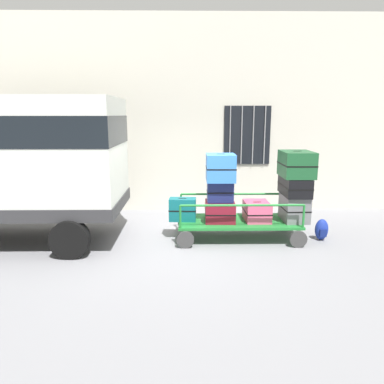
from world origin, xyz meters
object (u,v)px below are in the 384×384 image
(van, at_px, (11,155))
(suitcase_center_bottom, at_px, (257,211))
(luggage_cart, at_px, (238,223))
(suitcase_midright_middle, at_px, (295,186))
(backpack, at_px, (322,230))
(suitcase_midleft_bottom, at_px, (220,211))
(suitcase_midleft_top, at_px, (221,168))
(suitcase_midleft_middle, at_px, (220,192))
(suitcase_midright_bottom, at_px, (294,208))
(suitcase_left_bottom, at_px, (183,209))
(suitcase_midright_top, at_px, (297,164))

(van, xyz_separation_m, suitcase_center_bottom, (4.88, 0.05, -1.17))
(luggage_cart, height_order, suitcase_midright_middle, suitcase_midright_middle)
(backpack, bearing_deg, suitcase_midleft_bottom, 176.37)
(suitcase_center_bottom, height_order, backpack, suitcase_center_bottom)
(luggage_cart, distance_m, suitcase_midleft_top, 1.22)
(suitcase_midleft_middle, bearing_deg, suitcase_midright_bottom, -0.21)
(suitcase_midleft_top, bearing_deg, suitcase_midleft_bottom, 90.00)
(van, bearing_deg, backpack, -0.93)
(suitcase_midright_bottom, bearing_deg, suitcase_midleft_middle, 179.79)
(suitcase_center_bottom, xyz_separation_m, suitcase_midright_middle, (0.76, 0.02, 0.52))
(van, relative_size, suitcase_midleft_middle, 7.95)
(suitcase_midleft_middle, height_order, suitcase_midright_bottom, suitcase_midleft_middle)
(van, relative_size, suitcase_left_bottom, 7.47)
(suitcase_midleft_middle, bearing_deg, suitcase_midleft_top, -90.00)
(backpack, bearing_deg, luggage_cart, 175.27)
(suitcase_left_bottom, xyz_separation_m, suitcase_center_bottom, (1.53, -0.00, -0.04))
(suitcase_midright_bottom, distance_m, suitcase_midright_middle, 0.46)
(suitcase_midright_top, xyz_separation_m, backpack, (0.55, -0.14, -1.33))
(luggage_cart, relative_size, suitcase_midright_middle, 2.78)
(suitcase_midleft_top, bearing_deg, suitcase_center_bottom, 2.11)
(luggage_cart, distance_m, backpack, 1.71)
(van, xyz_separation_m, backpack, (6.20, -0.10, -1.53))
(suitcase_midright_bottom, bearing_deg, suitcase_left_bottom, 179.20)
(van, bearing_deg, suitcase_midright_top, 0.42)
(suitcase_midright_bottom, bearing_deg, backpack, -12.62)
(suitcase_center_bottom, bearing_deg, suitcase_midleft_top, -177.89)
(luggage_cart, relative_size, suitcase_midright_top, 3.06)
(suitcase_left_bottom, distance_m, suitcase_midleft_bottom, 0.77)
(suitcase_midleft_middle, xyz_separation_m, suitcase_midright_middle, (1.53, 0.05, 0.11))
(suitcase_center_bottom, bearing_deg, suitcase_midright_middle, 1.78)
(van, distance_m, suitcase_midleft_bottom, 4.28)
(van, distance_m, suitcase_midright_middle, 5.69)
(luggage_cart, xyz_separation_m, suitcase_midright_bottom, (1.15, -0.02, 0.32))
(suitcase_midright_middle, bearing_deg, backpack, -17.89)
(suitcase_midleft_middle, distance_m, suitcase_midright_top, 1.63)
(suitcase_left_bottom, relative_size, suitcase_center_bottom, 0.82)
(suitcase_midleft_top, xyz_separation_m, suitcase_midright_middle, (1.53, 0.05, -0.38))
(van, bearing_deg, suitcase_midleft_bottom, 0.44)
(van, distance_m, luggage_cart, 4.72)
(suitcase_left_bottom, height_order, backpack, suitcase_left_bottom)
(van, bearing_deg, suitcase_center_bottom, 0.63)
(van, bearing_deg, suitcase_left_bottom, 0.94)
(luggage_cart, distance_m, suitcase_center_bottom, 0.46)
(suitcase_midright_middle, bearing_deg, van, -179.21)
(van, height_order, suitcase_center_bottom, van)
(suitcase_midleft_top, relative_size, suitcase_center_bottom, 0.87)
(suitcase_midright_middle, bearing_deg, suitcase_midright_top, -90.00)
(van, relative_size, luggage_cart, 1.69)
(van, distance_m, suitcase_midleft_middle, 4.19)
(suitcase_center_bottom, distance_m, suitcase_midright_top, 1.24)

